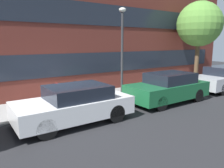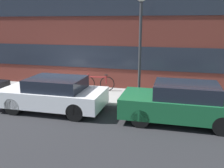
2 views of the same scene
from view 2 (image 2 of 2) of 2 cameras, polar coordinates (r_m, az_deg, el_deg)
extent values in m
plane|color=#232326|center=(10.95, -11.48, -4.00)|extent=(56.00, 56.00, 0.00)
cube|color=gray|center=(11.94, -9.09, -2.04)|extent=(28.00, 2.33, 0.14)
cube|color=maroon|center=(13.00, -6.82, 15.86)|extent=(28.00, 0.90, 7.56)
cube|color=#1E232D|center=(12.66, -7.31, 6.30)|extent=(25.76, 0.04, 1.10)
cube|color=#1E232D|center=(12.58, -7.68, 17.63)|extent=(25.76, 0.04, 1.10)
cube|color=silver|center=(9.81, -13.30, -2.87)|extent=(3.94, 1.79, 0.61)
cube|color=black|center=(9.61, -12.64, 0.08)|extent=(2.05, 1.57, 0.45)
cylinder|color=black|center=(9.86, -21.72, -4.81)|extent=(0.63, 0.18, 0.63)
cylinder|color=black|center=(11.13, -16.93, -2.33)|extent=(0.63, 0.18, 0.63)
cylinder|color=black|center=(8.69, -8.47, -6.41)|extent=(0.63, 0.18, 0.63)
cylinder|color=black|center=(10.11, -4.97, -3.39)|extent=(0.63, 0.18, 0.63)
cube|color=#195B33|center=(8.75, 15.31, -4.92)|extent=(3.97, 1.75, 0.67)
cube|color=black|center=(8.59, 16.61, -1.38)|extent=(2.06, 1.54, 0.47)
cylinder|color=black|center=(8.15, 6.50, -7.83)|extent=(0.61, 0.18, 0.61)
cylinder|color=black|center=(9.62, 7.81, -4.44)|extent=(0.61, 0.18, 0.61)
cylinder|color=black|center=(8.23, 23.93, -8.78)|extent=(0.61, 0.18, 0.61)
cylinder|color=black|center=(9.69, 22.48, -5.28)|extent=(0.61, 0.18, 0.61)
torus|color=black|center=(11.98, -5.61, 0.19)|extent=(0.69, 0.13, 0.69)
torus|color=black|center=(11.82, -1.10, 0.06)|extent=(0.69, 0.13, 0.69)
cylinder|color=maroon|center=(11.82, -3.39, 1.59)|extent=(0.90, 0.18, 0.06)
cylinder|color=maroon|center=(11.78, -1.33, 0.99)|extent=(0.06, 0.06, 0.39)
cylinder|color=maroon|center=(11.93, -5.54, 1.10)|extent=(0.06, 0.06, 0.39)
ellipsoid|color=black|center=(11.73, -1.34, 2.07)|extent=(0.21, 0.11, 0.05)
cylinder|color=maroon|center=(11.88, -5.56, 2.17)|extent=(0.11, 0.44, 0.05)
cylinder|color=#2D2D30|center=(9.84, 6.39, 6.75)|extent=(0.11, 0.11, 3.92)
camera|label=1|loc=(7.63, -63.22, 2.03)|focal=35.00mm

